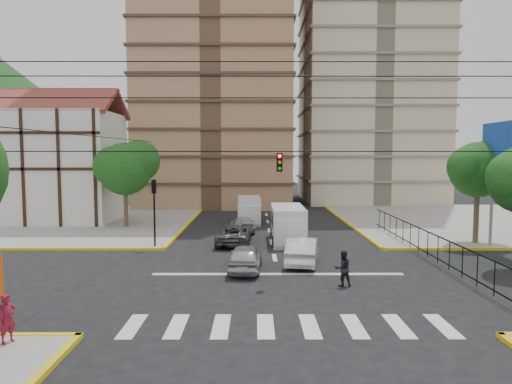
{
  "coord_description": "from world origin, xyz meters",
  "views": [
    {
      "loc": [
        -1.18,
        -21.97,
        6.14
      ],
      "look_at": [
        -1.12,
        4.54,
        4.0
      ],
      "focal_mm": 32.0,
      "sensor_mm": 36.0,
      "label": 1
    }
  ],
  "objects_px": {
    "van_right_lane": "(288,226)",
    "car_white_front_right": "(302,250)",
    "pedestrian_sw_corner": "(7,318)",
    "traffic_light_nw": "(154,202)",
    "van_left_lane": "(249,211)",
    "pedestrian_crosswalk": "(343,268)",
    "car_silver_front_left": "(245,257)"
  },
  "relations": [
    {
      "from": "car_silver_front_left",
      "to": "car_white_front_right",
      "type": "height_order",
      "value": "car_white_front_right"
    },
    {
      "from": "car_white_front_right",
      "to": "pedestrian_crosswalk",
      "type": "distance_m",
      "value": 4.68
    },
    {
      "from": "traffic_light_nw",
      "to": "pedestrian_sw_corner",
      "type": "distance_m",
      "value": 15.78
    },
    {
      "from": "van_right_lane",
      "to": "car_white_front_right",
      "type": "relative_size",
      "value": 1.2
    },
    {
      "from": "van_left_lane",
      "to": "car_white_front_right",
      "type": "distance_m",
      "value": 15.96
    },
    {
      "from": "van_right_lane",
      "to": "van_left_lane",
      "type": "xyz_separation_m",
      "value": [
        -2.85,
        9.52,
        -0.11
      ]
    },
    {
      "from": "van_left_lane",
      "to": "traffic_light_nw",
      "type": "bearing_deg",
      "value": -119.51
    },
    {
      "from": "van_right_lane",
      "to": "van_left_lane",
      "type": "distance_m",
      "value": 9.94
    },
    {
      "from": "car_silver_front_left",
      "to": "pedestrian_crosswalk",
      "type": "xyz_separation_m",
      "value": [
        4.64,
        -2.91,
        0.13
      ]
    },
    {
      "from": "van_right_lane",
      "to": "van_left_lane",
      "type": "relative_size",
      "value": 1.09
    },
    {
      "from": "car_white_front_right",
      "to": "van_left_lane",
      "type": "bearing_deg",
      "value": -68.74
    },
    {
      "from": "car_white_front_right",
      "to": "pedestrian_sw_corner",
      "type": "xyz_separation_m",
      "value": [
        -10.61,
        -11.28,
        0.17
      ]
    },
    {
      "from": "van_left_lane",
      "to": "car_silver_front_left",
      "type": "xyz_separation_m",
      "value": [
        0.02,
        -17.18,
        -0.41
      ]
    },
    {
      "from": "van_right_lane",
      "to": "car_white_front_right",
      "type": "xyz_separation_m",
      "value": [
        0.37,
        -6.11,
        -0.46
      ]
    },
    {
      "from": "car_silver_front_left",
      "to": "van_right_lane",
      "type": "bearing_deg",
      "value": -107.05
    },
    {
      "from": "traffic_light_nw",
      "to": "pedestrian_crosswalk",
      "type": "height_order",
      "value": "traffic_light_nw"
    },
    {
      "from": "van_left_lane",
      "to": "car_silver_front_left",
      "type": "relative_size",
      "value": 1.23
    },
    {
      "from": "van_left_lane",
      "to": "car_silver_front_left",
      "type": "height_order",
      "value": "van_left_lane"
    },
    {
      "from": "van_left_lane",
      "to": "car_white_front_right",
      "type": "xyz_separation_m",
      "value": [
        3.22,
        -15.63,
        -0.35
      ]
    },
    {
      "from": "pedestrian_crosswalk",
      "to": "car_white_front_right",
      "type": "bearing_deg",
      "value": -85.71
    },
    {
      "from": "pedestrian_sw_corner",
      "to": "traffic_light_nw",
      "type": "bearing_deg",
      "value": 24.77
    },
    {
      "from": "traffic_light_nw",
      "to": "van_right_lane",
      "type": "xyz_separation_m",
      "value": [
        8.94,
        1.82,
        -1.88
      ]
    },
    {
      "from": "van_left_lane",
      "to": "van_right_lane",
      "type": "bearing_deg",
      "value": -74.58
    },
    {
      "from": "van_right_lane",
      "to": "car_silver_front_left",
      "type": "distance_m",
      "value": 8.19
    },
    {
      "from": "car_silver_front_left",
      "to": "pedestrian_crosswalk",
      "type": "height_order",
      "value": "pedestrian_crosswalk"
    },
    {
      "from": "traffic_light_nw",
      "to": "car_white_front_right",
      "type": "bearing_deg",
      "value": -24.78
    },
    {
      "from": "car_white_front_right",
      "to": "pedestrian_crosswalk",
      "type": "bearing_deg",
      "value": 117.49
    },
    {
      "from": "car_white_front_right",
      "to": "pedestrian_sw_corner",
      "type": "bearing_deg",
      "value": 56.37
    },
    {
      "from": "van_left_lane",
      "to": "pedestrian_crosswalk",
      "type": "height_order",
      "value": "van_left_lane"
    },
    {
      "from": "van_left_lane",
      "to": "pedestrian_sw_corner",
      "type": "height_order",
      "value": "van_left_lane"
    },
    {
      "from": "van_left_lane",
      "to": "pedestrian_sw_corner",
      "type": "distance_m",
      "value": 27.9
    },
    {
      "from": "pedestrian_crosswalk",
      "to": "van_left_lane",
      "type": "bearing_deg",
      "value": -90.53
    }
  ]
}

